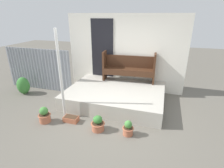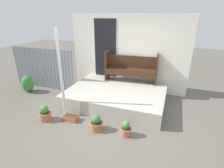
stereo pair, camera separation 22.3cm
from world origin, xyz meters
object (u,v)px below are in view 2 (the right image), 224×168
planter_box_rect (71,118)px  shrub_by_fence (27,84)px  support_post (61,75)px  flower_pot_left (45,114)px  flower_pot_middle (96,123)px  flower_pot_right (126,129)px  bench (131,67)px

planter_box_rect → shrub_by_fence: bearing=156.4°
support_post → flower_pot_left: support_post is taller
support_post → shrub_by_fence: (-2.11, 0.86, -0.85)m
flower_pot_left → flower_pot_middle: flower_pot_left is taller
shrub_by_fence → flower_pot_middle: bearing=-20.3°
support_post → shrub_by_fence: 2.43m
flower_pot_middle → flower_pot_right: size_ratio=1.04×
bench → flower_pot_middle: bench is taller
flower_pot_middle → planter_box_rect: (-0.79, 0.13, -0.10)m
flower_pot_left → planter_box_rect: flower_pot_left is taller
flower_pot_middle → planter_box_rect: bearing=170.4°
planter_box_rect → flower_pot_left: bearing=-161.6°
support_post → bench: bearing=57.6°
support_post → planter_box_rect: (0.29, -0.18, -1.07)m
support_post → flower_pot_left: 1.09m
flower_pot_left → flower_pot_right: size_ratio=1.15×
support_post → bench: support_post is taller
flower_pot_middle → planter_box_rect: flower_pot_middle is taller
bench → planter_box_rect: bench is taller
flower_pot_middle → planter_box_rect: 0.81m
flower_pot_right → planter_box_rect: size_ratio=0.98×
flower_pot_right → shrub_by_fence: size_ratio=0.62×
flower_pot_left → planter_box_rect: (0.63, 0.21, -0.11)m
support_post → shrub_by_fence: bearing=157.7°
bench → flower_pot_left: (-1.64, -2.44, -0.74)m
flower_pot_middle → support_post: bearing=163.6°
flower_pot_right → flower_pot_middle: bearing=-177.1°
support_post → shrub_by_fence: size_ratio=3.86×
flower_pot_left → flower_pot_middle: 1.42m
flower_pot_middle → shrub_by_fence: bearing=159.7°
flower_pot_left → flower_pot_middle: (1.42, 0.08, -0.02)m
flower_pot_middle → flower_pot_right: flower_pot_middle is taller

